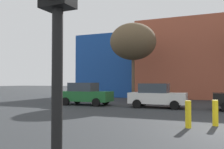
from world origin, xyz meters
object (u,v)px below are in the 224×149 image
(parked_car_1, at_px, (157,96))
(traffic_light_near_left, at_px, (56,11))
(bare_tree_0, at_px, (133,42))
(parked_car_0, at_px, (85,94))
(bollard_yellow_0, at_px, (188,114))
(bollard_yellow_2, at_px, (215,113))

(parked_car_1, xyz_separation_m, traffic_light_near_left, (2.06, -15.62, 1.74))
(parked_car_1, height_order, bare_tree_0, bare_tree_0)
(parked_car_0, bearing_deg, bollard_yellow_0, -40.47)
(traffic_light_near_left, height_order, bare_tree_0, bare_tree_0)
(traffic_light_near_left, distance_m, bollard_yellow_0, 8.49)
(parked_car_0, bearing_deg, traffic_light_near_left, -62.95)
(traffic_light_near_left, xyz_separation_m, bare_tree_0, (-5.32, 20.47, 3.19))
(parked_car_1, relative_size, bare_tree_0, 0.54)
(bollard_yellow_2, bearing_deg, traffic_light_near_left, -100.96)
(parked_car_0, height_order, bollard_yellow_0, parked_car_0)
(bollard_yellow_0, bearing_deg, traffic_light_near_left, -95.05)
(parked_car_0, relative_size, bare_tree_0, 0.55)
(traffic_light_near_left, height_order, bollard_yellow_2, traffic_light_near_left)
(parked_car_1, distance_m, bollard_yellow_0, 7.93)
(parked_car_1, bearing_deg, traffic_light_near_left, -82.49)
(bollard_yellow_2, bearing_deg, parked_car_1, 120.39)
(parked_car_1, height_order, traffic_light_near_left, traffic_light_near_left)
(traffic_light_near_left, bearing_deg, bare_tree_0, -162.23)
(bare_tree_0, xyz_separation_m, bollard_yellow_0, (6.05, -12.27, -5.26))
(bare_tree_0, height_order, bollard_yellow_0, bare_tree_0)
(parked_car_1, bearing_deg, bollard_yellow_2, -59.61)
(traffic_light_near_left, xyz_separation_m, bollard_yellow_0, (0.72, 8.20, -2.07))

